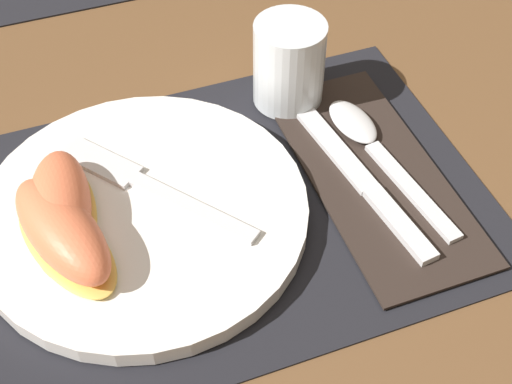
{
  "coord_description": "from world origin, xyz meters",
  "views": [
    {
      "loc": [
        -0.12,
        -0.38,
        0.47
      ],
      "look_at": [
        0.02,
        -0.01,
        0.02
      ],
      "focal_mm": 50.0,
      "sensor_mm": 36.0,
      "label": 1
    }
  ],
  "objects_px": {
    "juice_glass": "(289,68)",
    "citrus_wedge_1": "(63,232)",
    "spoon": "(368,139)",
    "fork": "(142,182)",
    "knife": "(361,178)",
    "citrus_wedge_0": "(61,208)",
    "plate": "(144,212)"
  },
  "relations": [
    {
      "from": "spoon",
      "to": "knife",
      "type": "bearing_deg",
      "value": -122.86
    },
    {
      "from": "citrus_wedge_0",
      "to": "citrus_wedge_1",
      "type": "distance_m",
      "value": 0.02
    },
    {
      "from": "juice_glass",
      "to": "knife",
      "type": "relative_size",
      "value": 0.4
    },
    {
      "from": "juice_glass",
      "to": "fork",
      "type": "xyz_separation_m",
      "value": [
        -0.16,
        -0.08,
        -0.02
      ]
    },
    {
      "from": "plate",
      "to": "spoon",
      "type": "relative_size",
      "value": 1.46
    },
    {
      "from": "plate",
      "to": "juice_glass",
      "type": "xyz_separation_m",
      "value": [
        0.17,
        0.1,
        0.03
      ]
    },
    {
      "from": "spoon",
      "to": "citrus_wedge_1",
      "type": "xyz_separation_m",
      "value": [
        -0.28,
        -0.03,
        0.03
      ]
    },
    {
      "from": "juice_glass",
      "to": "knife",
      "type": "distance_m",
      "value": 0.13
    },
    {
      "from": "spoon",
      "to": "fork",
      "type": "relative_size",
      "value": 1.13
    },
    {
      "from": "knife",
      "to": "fork",
      "type": "xyz_separation_m",
      "value": [
        -0.18,
        0.05,
        0.01
      ]
    },
    {
      "from": "spoon",
      "to": "citrus_wedge_1",
      "type": "bearing_deg",
      "value": -173.03
    },
    {
      "from": "fork",
      "to": "citrus_wedge_1",
      "type": "xyz_separation_m",
      "value": [
        -0.07,
        -0.04,
        0.02
      ]
    },
    {
      "from": "fork",
      "to": "citrus_wedge_1",
      "type": "distance_m",
      "value": 0.08
    },
    {
      "from": "juice_glass",
      "to": "citrus_wedge_1",
      "type": "relative_size",
      "value": 0.62
    },
    {
      "from": "plate",
      "to": "knife",
      "type": "xyz_separation_m",
      "value": [
        0.19,
        -0.03,
        -0.0
      ]
    },
    {
      "from": "juice_glass",
      "to": "citrus_wedge_0",
      "type": "height_order",
      "value": "juice_glass"
    },
    {
      "from": "spoon",
      "to": "fork",
      "type": "height_order",
      "value": "fork"
    },
    {
      "from": "juice_glass",
      "to": "citrus_wedge_1",
      "type": "bearing_deg",
      "value": -152.95
    },
    {
      "from": "knife",
      "to": "fork",
      "type": "distance_m",
      "value": 0.19
    },
    {
      "from": "knife",
      "to": "citrus_wedge_1",
      "type": "height_order",
      "value": "citrus_wedge_1"
    },
    {
      "from": "knife",
      "to": "citrus_wedge_1",
      "type": "relative_size",
      "value": 1.55
    },
    {
      "from": "plate",
      "to": "spoon",
      "type": "xyz_separation_m",
      "value": [
        0.21,
        0.01,
        -0.0
      ]
    },
    {
      "from": "spoon",
      "to": "citrus_wedge_0",
      "type": "bearing_deg",
      "value": -177.99
    },
    {
      "from": "juice_glass",
      "to": "fork",
      "type": "distance_m",
      "value": 0.18
    },
    {
      "from": "spoon",
      "to": "citrus_wedge_1",
      "type": "height_order",
      "value": "citrus_wedge_1"
    },
    {
      "from": "juice_glass",
      "to": "citrus_wedge_1",
      "type": "distance_m",
      "value": 0.26
    },
    {
      "from": "knife",
      "to": "plate",
      "type": "bearing_deg",
      "value": 171.93
    },
    {
      "from": "spoon",
      "to": "citrus_wedge_0",
      "type": "height_order",
      "value": "citrus_wedge_0"
    },
    {
      "from": "fork",
      "to": "citrus_wedge_0",
      "type": "xyz_separation_m",
      "value": [
        -0.07,
        -0.02,
        0.02
      ]
    },
    {
      "from": "spoon",
      "to": "fork",
      "type": "xyz_separation_m",
      "value": [
        -0.21,
        0.01,
        0.01
      ]
    },
    {
      "from": "spoon",
      "to": "citrus_wedge_0",
      "type": "xyz_separation_m",
      "value": [
        -0.28,
        -0.01,
        0.03
      ]
    },
    {
      "from": "fork",
      "to": "juice_glass",
      "type": "bearing_deg",
      "value": 25.08
    }
  ]
}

